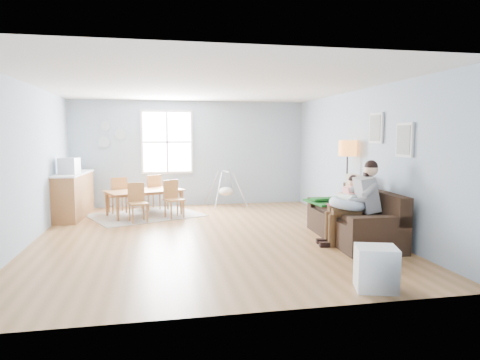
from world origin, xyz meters
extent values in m
cube|color=olive|center=(0.00, 0.00, -0.04)|extent=(8.40, 9.40, 0.08)
cube|color=silver|center=(0.00, 0.00, 3.00)|extent=(8.40, 9.40, 0.60)
cube|color=#91A7BE|center=(0.00, 4.66, 1.35)|extent=(8.40, 0.08, 3.90)
cube|color=#91A7BE|center=(0.00, -4.66, 1.35)|extent=(8.40, 0.08, 3.90)
cube|color=#91A7BE|center=(4.16, 0.00, 1.35)|extent=(0.08, 9.40, 3.90)
cube|color=silver|center=(-0.60, 3.47, 1.65)|extent=(1.32, 0.06, 1.62)
cube|color=white|center=(-0.60, 3.44, 1.65)|extent=(1.20, 0.02, 1.50)
cube|color=silver|center=(-0.60, 3.43, 1.65)|extent=(1.20, 0.03, 0.04)
cube|color=silver|center=(-0.60, 3.43, 1.65)|extent=(0.04, 0.03, 1.50)
cube|color=silver|center=(2.97, -1.50, 1.75)|extent=(0.04, 0.44, 0.54)
cube|color=slate|center=(2.94, -1.50, 1.75)|extent=(0.01, 0.36, 0.46)
cube|color=silver|center=(2.97, -0.60, 1.95)|extent=(0.04, 0.44, 0.54)
cube|color=slate|center=(2.94, -0.60, 1.95)|extent=(0.01, 0.36, 0.46)
cylinder|color=#8899A3|center=(-2.10, 3.47, 2.05)|extent=(0.24, 0.02, 0.24)
cylinder|color=#8899A3|center=(-1.75, 3.47, 1.85)|extent=(0.26, 0.02, 0.26)
cylinder|color=#8899A3|center=(-2.15, 3.47, 1.65)|extent=(0.28, 0.02, 0.28)
cube|color=black|center=(2.45, -0.83, 0.22)|extent=(1.04, 2.24, 0.44)
cube|color=black|center=(2.82, -0.85, 0.67)|extent=(0.31, 2.21, 0.45)
cube|color=black|center=(2.40, -1.83, 0.52)|extent=(0.95, 0.25, 0.17)
cube|color=black|center=(2.50, 0.16, 0.52)|extent=(0.95, 0.25, 0.17)
cube|color=#125119|center=(2.46, -0.10, 0.57)|extent=(1.06, 0.89, 0.04)
cube|color=tan|center=(2.77, -0.27, 0.82)|extent=(0.15, 0.54, 0.54)
cube|color=gray|center=(2.53, -1.17, 0.85)|extent=(0.42, 0.50, 0.61)
sphere|color=#E2B18A|center=(2.59, -1.17, 1.26)|extent=(0.23, 0.23, 0.23)
sphere|color=black|center=(2.59, -1.17, 1.31)|extent=(0.22, 0.22, 0.22)
cylinder|color=#3C2815|center=(2.14, -1.23, 0.57)|extent=(0.49, 0.23, 0.16)
cylinder|color=#3C2815|center=(2.17, -1.00, 0.57)|extent=(0.49, 0.23, 0.16)
cylinder|color=#3C2815|center=(1.92, -1.20, 0.27)|extent=(0.13, 0.13, 0.55)
cylinder|color=#3C2815|center=(1.95, -0.97, 0.27)|extent=(0.13, 0.13, 0.55)
cube|color=black|center=(1.84, -1.19, 0.04)|extent=(0.26, 0.13, 0.08)
cube|color=black|center=(1.87, -0.96, 0.04)|extent=(0.26, 0.13, 0.08)
torus|color=silver|center=(2.19, -1.14, 0.70)|extent=(0.67, 0.65, 0.24)
cylinder|color=silver|center=(2.19, -1.14, 0.78)|extent=(0.21, 0.35, 0.14)
sphere|color=#E2B18A|center=(2.17, -0.95, 0.81)|extent=(0.12, 0.12, 0.12)
cube|color=white|center=(2.51, -0.63, 0.74)|extent=(0.25, 0.29, 0.39)
sphere|color=#E2B18A|center=(2.55, -0.63, 1.00)|extent=(0.18, 0.18, 0.18)
sphere|color=black|center=(2.55, -0.63, 1.04)|extent=(0.18, 0.18, 0.18)
cylinder|color=#DD3668|center=(2.26, -0.69, 0.57)|extent=(0.32, 0.11, 0.10)
cylinder|color=#DD3668|center=(2.26, -0.54, 0.57)|extent=(0.32, 0.11, 0.10)
cylinder|color=#DD3668|center=(2.11, -0.69, 0.39)|extent=(0.08, 0.08, 0.32)
cylinder|color=#DD3668|center=(2.11, -0.54, 0.39)|extent=(0.08, 0.08, 0.32)
cylinder|color=black|center=(2.80, 0.18, 0.02)|extent=(0.30, 0.30, 0.03)
cylinder|color=black|center=(2.80, 0.18, 0.76)|extent=(0.03, 0.03, 1.52)
cylinder|color=orange|center=(2.80, 0.18, 1.57)|extent=(0.35, 0.35, 0.30)
cube|color=white|center=(1.64, -3.12, 0.26)|extent=(0.57, 0.54, 0.52)
cube|color=black|center=(1.45, -3.06, 0.26)|extent=(0.13, 0.34, 0.41)
cube|color=#9C988F|center=(-1.15, 2.23, 0.01)|extent=(2.83, 2.54, 0.01)
imported|color=#966231|center=(-1.15, 2.23, 0.29)|extent=(1.88, 1.49, 0.58)
cube|color=#A46438|center=(-1.27, 1.47, 0.40)|extent=(0.46, 0.46, 0.04)
cube|color=#A46438|center=(-1.32, 1.63, 0.62)|extent=(0.35, 0.13, 0.41)
cylinder|color=#A46438|center=(-1.38, 1.28, 0.20)|extent=(0.04, 0.04, 0.40)
cylinder|color=#A46438|center=(-1.09, 1.36, 0.20)|extent=(0.04, 0.04, 0.40)
cylinder|color=#A46438|center=(-1.46, 1.57, 0.20)|extent=(0.04, 0.04, 0.40)
cylinder|color=#A46438|center=(-1.17, 1.65, 0.20)|extent=(0.04, 0.04, 0.40)
cube|color=#A46438|center=(-0.51, 1.80, 0.40)|extent=(0.50, 0.50, 0.04)
cube|color=#A46438|center=(-0.58, 1.96, 0.63)|extent=(0.34, 0.18, 0.41)
cylinder|color=#A46438|center=(-0.58, 1.60, 0.20)|extent=(0.04, 0.04, 0.40)
cylinder|color=#A46438|center=(-0.31, 1.72, 0.20)|extent=(0.04, 0.04, 0.40)
cylinder|color=#A46438|center=(-0.71, 1.88, 0.20)|extent=(0.04, 0.04, 0.40)
cylinder|color=#A46438|center=(-0.43, 2.00, 0.20)|extent=(0.04, 0.04, 0.40)
cube|color=#A46438|center=(-1.79, 2.65, 0.41)|extent=(0.50, 0.50, 0.04)
cube|color=#A46438|center=(-1.73, 2.49, 0.64)|extent=(0.36, 0.16, 0.42)
cylinder|color=#A46438|center=(-1.70, 2.86, 0.21)|extent=(0.04, 0.04, 0.41)
cylinder|color=#A46438|center=(-1.99, 2.75, 0.21)|extent=(0.04, 0.04, 0.41)
cylinder|color=#A46438|center=(-1.59, 2.56, 0.21)|extent=(0.04, 0.04, 0.41)
cylinder|color=#A46438|center=(-1.89, 2.45, 0.21)|extent=(0.04, 0.04, 0.41)
cube|color=#A46438|center=(-1.03, 2.99, 0.42)|extent=(0.54, 0.54, 0.04)
cube|color=#A46438|center=(-0.94, 2.84, 0.65)|extent=(0.34, 0.22, 0.43)
cylinder|color=#A46438|center=(-0.97, 3.21, 0.21)|extent=(0.04, 0.04, 0.42)
cylinder|color=#A46438|center=(-1.25, 3.05, 0.21)|extent=(0.04, 0.04, 0.42)
cylinder|color=#A46438|center=(-0.81, 2.93, 0.21)|extent=(0.04, 0.04, 0.42)
cylinder|color=#A46438|center=(-1.09, 2.77, 0.21)|extent=(0.04, 0.04, 0.42)
cube|color=#966231|center=(-2.70, 2.31, 0.49)|extent=(0.61, 1.78, 0.97)
cube|color=white|center=(-2.70, 2.31, 0.98)|extent=(0.65, 1.82, 0.04)
cube|color=#B3B3B8|center=(-2.71, 1.97, 1.17)|extent=(0.43, 0.41, 0.35)
cube|color=black|center=(-2.87, 2.01, 1.17)|extent=(0.08, 0.28, 0.24)
cylinder|color=#B3B3B8|center=(0.85, 3.10, 0.90)|extent=(0.12, 0.51, 0.04)
ellipsoid|color=silver|center=(0.85, 3.10, 0.39)|extent=(0.37, 0.37, 0.23)
cylinder|color=#B3B3B8|center=(0.85, 3.10, 0.64)|extent=(0.01, 0.01, 0.41)
cylinder|color=#B3B3B8|center=(0.62, 2.77, 0.46)|extent=(0.27, 0.38, 0.90)
cylinder|color=#B3B3B8|center=(1.18, 2.87, 0.46)|extent=(0.36, 0.28, 0.90)
cylinder|color=#B3B3B8|center=(0.52, 3.33, 0.46)|extent=(0.36, 0.28, 0.90)
cylinder|color=#B3B3B8|center=(1.09, 3.43, 0.46)|extent=(0.27, 0.38, 0.90)
camera|label=1|loc=(-0.88, -7.63, 1.82)|focal=32.00mm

